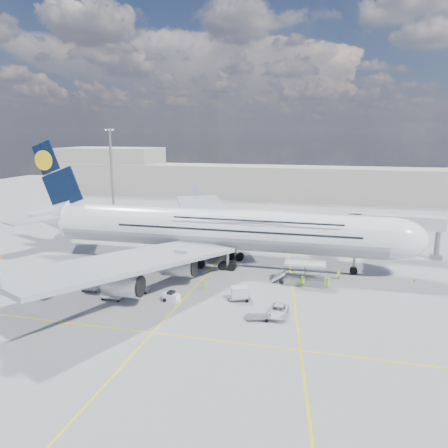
% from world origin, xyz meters
% --- Properties ---
extents(ground, '(300.00, 300.00, 0.00)m').
position_xyz_m(ground, '(0.00, 0.00, 0.00)').
color(ground, gray).
rests_on(ground, ground).
extents(taxi_line_main, '(0.25, 220.00, 0.01)m').
position_xyz_m(taxi_line_main, '(0.00, 0.00, 0.01)').
color(taxi_line_main, yellow).
rests_on(taxi_line_main, ground).
extents(taxi_line_cross, '(120.00, 0.25, 0.01)m').
position_xyz_m(taxi_line_cross, '(0.00, -20.00, 0.01)').
color(taxi_line_cross, yellow).
rests_on(taxi_line_cross, ground).
extents(taxi_line_diag, '(14.16, 99.06, 0.01)m').
position_xyz_m(taxi_line_diag, '(14.00, 10.00, 0.01)').
color(taxi_line_diag, yellow).
rests_on(taxi_line_diag, ground).
extents(airliner, '(77.26, 79.15, 23.71)m').
position_xyz_m(airliner, '(0.26, 10.00, 6.87)').
color(airliner, white).
rests_on(airliner, ground).
extents(jet_bridge, '(18.80, 12.10, 8.50)m').
position_xyz_m(jet_bridge, '(29.81, 20.94, 6.85)').
color(jet_bridge, '#B7B7BC').
rests_on(jet_bridge, ground).
extents(cargo_loader, '(8.53, 3.20, 3.67)m').
position_xyz_m(cargo_loader, '(16.82, 2.89, 1.25)').
color(cargo_loader, silver).
rests_on(cargo_loader, ground).
extents(light_mast, '(3.00, 0.70, 25.50)m').
position_xyz_m(light_mast, '(-40.00, 45.00, 13.21)').
color(light_mast, gray).
rests_on(light_mast, ground).
extents(terminal, '(180.00, 16.00, 12.00)m').
position_xyz_m(terminal, '(0.00, 95.00, 6.00)').
color(terminal, '#B2AD9E').
rests_on(terminal, ground).
extents(hangar, '(40.00, 22.00, 18.00)m').
position_xyz_m(hangar, '(-70.00, 100.00, 9.00)').
color(hangar, '#B2AD9E').
rests_on(hangar, ground).
extents(tree_line, '(160.00, 6.00, 8.00)m').
position_xyz_m(tree_line, '(40.00, 140.00, 4.00)').
color(tree_line, '#193814').
rests_on(tree_line, ground).
extents(dolly_row_a, '(3.34, 1.90, 0.48)m').
position_xyz_m(dolly_row_a, '(-10.26, -11.11, 0.37)').
color(dolly_row_a, gray).
rests_on(dolly_row_a, ground).
extents(dolly_row_b, '(3.81, 2.88, 2.15)m').
position_xyz_m(dolly_row_b, '(-21.95, -12.01, 1.16)').
color(dolly_row_b, gray).
rests_on(dolly_row_b, ground).
extents(dolly_row_c, '(3.32, 2.15, 0.45)m').
position_xyz_m(dolly_row_c, '(-7.62, -7.42, 0.35)').
color(dolly_row_c, gray).
rests_on(dolly_row_c, ground).
extents(dolly_back, '(2.92, 1.64, 1.81)m').
position_xyz_m(dolly_back, '(-15.26, -8.67, 0.97)').
color(dolly_back, gray).
rests_on(dolly_back, ground).
extents(dolly_nose_far, '(3.53, 2.48, 0.47)m').
position_xyz_m(dolly_nose_far, '(11.98, -12.81, 0.36)').
color(dolly_nose_far, gray).
rests_on(dolly_nose_far, ground).
extents(dolly_nose_near, '(3.67, 2.84, 2.06)m').
position_xyz_m(dolly_nose_near, '(8.15, -6.75, 1.11)').
color(dolly_nose_near, gray).
rests_on(dolly_nose_near, ground).
extents(baggage_tug, '(2.71, 1.71, 1.57)m').
position_xyz_m(baggage_tug, '(-1.49, -9.68, 0.69)').
color(baggage_tug, white).
rests_on(baggage_tug, ground).
extents(catering_truck_inner, '(7.51, 3.35, 4.37)m').
position_xyz_m(catering_truck_inner, '(-4.49, 22.07, 2.06)').
color(catering_truck_inner, gray).
rests_on(catering_truck_inner, ground).
extents(catering_truck_outer, '(8.13, 5.95, 4.47)m').
position_xyz_m(catering_truck_outer, '(-11.47, 43.50, 2.08)').
color(catering_truck_outer, gray).
rests_on(catering_truck_outer, ground).
extents(service_van, '(2.58, 5.16, 1.40)m').
position_xyz_m(service_van, '(14.45, -10.94, 0.70)').
color(service_van, silver).
rests_on(service_van, ground).
extents(crew_nose, '(0.74, 0.73, 1.73)m').
position_xyz_m(crew_nose, '(22.40, 6.32, 0.86)').
color(crew_nose, '#CEDB17').
rests_on(crew_nose, ground).
extents(crew_loader, '(1.23, 1.16, 2.00)m').
position_xyz_m(crew_loader, '(16.80, 0.60, 1.00)').
color(crew_loader, '#ADF619').
rests_on(crew_loader, ground).
extents(crew_wing, '(0.89, 1.26, 1.99)m').
position_xyz_m(crew_wing, '(-8.88, -5.77, 1.00)').
color(crew_wing, '#CCE418').
rests_on(crew_wing, ground).
extents(crew_van, '(0.70, 0.87, 1.56)m').
position_xyz_m(crew_van, '(20.68, 2.18, 0.78)').
color(crew_van, '#ADE418').
rests_on(crew_van, ground).
extents(crew_tug, '(1.04, 0.67, 1.53)m').
position_xyz_m(crew_tug, '(1.85, -3.78, 0.77)').
color(crew_tug, '#A9FB1A').
rests_on(crew_tug, ground).
extents(cone_nose, '(0.42, 0.42, 0.53)m').
position_xyz_m(cone_nose, '(34.74, 8.40, 0.26)').
color(cone_nose, orange).
rests_on(cone_nose, ground).
extents(cone_wing_left_inner, '(0.40, 0.40, 0.51)m').
position_xyz_m(cone_wing_left_inner, '(-10.05, 24.70, 0.24)').
color(cone_wing_left_inner, orange).
rests_on(cone_wing_left_inner, ground).
extents(cone_wing_left_outer, '(0.43, 0.43, 0.55)m').
position_xyz_m(cone_wing_left_outer, '(-20.86, 42.06, 0.27)').
color(cone_wing_left_outer, orange).
rests_on(cone_wing_left_outer, ground).
extents(cone_wing_right_inner, '(0.48, 0.48, 0.61)m').
position_xyz_m(cone_wing_right_inner, '(-11.68, 3.61, 0.30)').
color(cone_wing_right_inner, orange).
rests_on(cone_wing_right_inner, ground).
extents(cone_wing_right_outer, '(0.41, 0.41, 0.52)m').
position_xyz_m(cone_wing_right_outer, '(-11.25, -20.45, 0.25)').
color(cone_wing_right_outer, orange).
rests_on(cone_wing_right_outer, ground).
extents(cone_tail, '(0.49, 0.49, 0.62)m').
position_xyz_m(cone_tail, '(-41.92, 2.54, 0.30)').
color(cone_tail, orange).
rests_on(cone_tail, ground).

